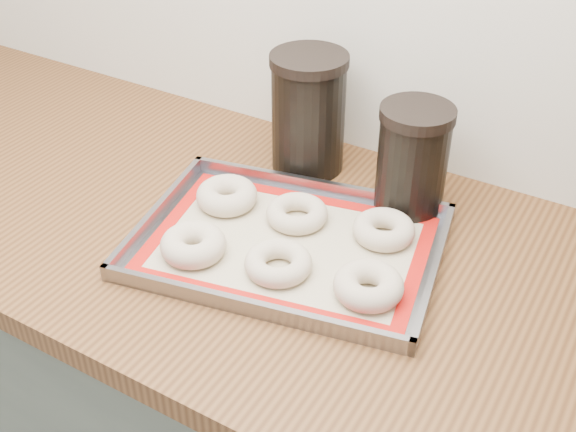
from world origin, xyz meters
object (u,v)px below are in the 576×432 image
Objects in this scene: baking_tray at (288,244)px; bagel_back_left at (227,195)px; canister_mid at (413,159)px; bagel_front_right at (368,286)px; bagel_back_right at (384,230)px; bagel_back_mid at (297,213)px; canister_left at (308,113)px; bagel_front_left at (193,245)px; bagel_front_mid at (278,263)px.

baking_tray is 5.08× the size of bagel_back_left.
bagel_front_right is at bearing -80.25° from canister_mid.
bagel_front_right is 1.03× the size of bagel_back_right.
bagel_back_mid is 0.20m from canister_left.
canister_mid reaches higher than bagel_back_mid.
baking_tray is at bearing -16.83° from bagel_back_left.
bagel_back_mid is (0.09, 0.15, -0.00)m from bagel_front_left.
bagel_back_left reaches higher than bagel_front_mid.
bagel_back_left is 0.56× the size of canister_mid.
canister_mid reaches higher than bagel_front_mid.
canister_left is at bearing 74.64° from bagel_back_left.
bagel_back_right is at bearing 11.98° from bagel_back_mid.
bagel_back_mid is at bearing 8.55° from bagel_back_left.
bagel_front_right reaches higher than bagel_back_mid.
canister_left reaches higher than baking_tray.
bagel_back_left is 0.21m from canister_left.
canister_mid is (0.13, 0.14, 0.07)m from bagel_back_mid.
bagel_front_mid is at bearing -171.97° from bagel_front_right.
canister_left is at bearing 132.85° from bagel_front_right.
canister_mid reaches higher than bagel_front_left.
canister_mid is (-0.04, 0.24, 0.07)m from bagel_front_right.
bagel_back_right is at bearing -32.54° from canister_left.
canister_left is 1.17× the size of canister_mid.
bagel_back_left reaches higher than bagel_back_mid.
canister_mid is at bearing 30.96° from bagel_back_left.
bagel_front_right reaches higher than bagel_front_mid.
canister_left is (-0.09, 0.23, 0.10)m from baking_tray.
baking_tray is 0.07m from bagel_front_mid.
bagel_back_mid is at bearing 59.48° from bagel_front_left.
baking_tray is 0.24m from canister_mid.
canister_left is at bearing 112.35° from baking_tray.
canister_left reaches higher than bagel_front_right.
canister_mid is (-0.00, 0.11, 0.07)m from bagel_back_right.
bagel_back_left reaches higher than bagel_front_right.
bagel_back_right is at bearing 38.68° from bagel_front_left.
bagel_back_left is at bearing 163.17° from baking_tray.
bagel_front_mid is 0.98× the size of bagel_back_left.
canister_left reaches higher than bagel_back_right.
bagel_back_right is 0.45× the size of canister_left.
bagel_front_right is at bearing -30.58° from bagel_back_mid.
bagel_back_right is at bearing 37.59° from baking_tray.
bagel_front_right is 0.98× the size of bagel_back_left.
bagel_front_left reaches higher than bagel_front_right.
bagel_front_mid is 0.13m from bagel_back_mid.
baking_tray is at bearing -67.65° from canister_left.
canister_mid reaches higher than bagel_front_right.
baking_tray is 5.17× the size of bagel_front_right.
bagel_front_left is 1.00× the size of bagel_front_right.
canister_mid is at bearing 92.16° from bagel_back_right.
bagel_front_left is 0.29m from bagel_back_right.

